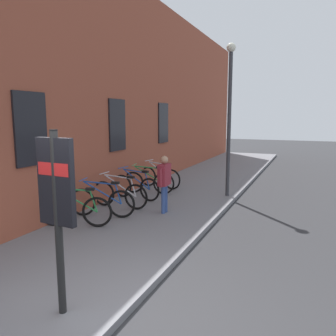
{
  "coord_description": "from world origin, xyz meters",
  "views": [
    {
      "loc": [
        -3.47,
        -2.13,
        2.68
      ],
      "look_at": [
        4.45,
        1.3,
        1.33
      ],
      "focal_mm": 35.6,
      "sensor_mm": 36.0,
      "label": 1
    }
  ],
  "objects": [
    {
      "name": "pedestrian_crossing_street",
      "position": [
        4.41,
        1.39,
        1.05
      ],
      "size": [
        0.59,
        0.23,
        1.53
      ],
      "color": "#334C8C",
      "rests_on": "sidewalk_pavement"
    },
    {
      "name": "bicycle_mid_rack",
      "position": [
        2.56,
        2.83,
        0.51
      ],
      "size": [
        0.7,
        1.69,
        0.97
      ],
      "color": "black",
      "rests_on": "sidewalk_pavement"
    },
    {
      "name": "station_facade",
      "position": [
        8.99,
        3.8,
        3.51
      ],
      "size": [
        22.0,
        0.65,
        7.02
      ],
      "color": "brown",
      "rests_on": "ground"
    },
    {
      "name": "street_lamp",
      "position": [
        6.99,
        0.3,
        2.97
      ],
      "size": [
        0.28,
        0.28,
        4.76
      ],
      "color": "#333338",
      "rests_on": "sidewalk_pavement"
    },
    {
      "name": "ground",
      "position": [
        6.0,
        -1.0,
        0.0
      ],
      "size": [
        60.0,
        60.0,
        0.0
      ],
      "primitive_type": "plane",
      "color": "#2D2D30"
    },
    {
      "name": "sidewalk_pavement",
      "position": [
        8.0,
        1.75,
        0.06
      ],
      "size": [
        24.0,
        3.5,
        0.12
      ],
      "primitive_type": "cube",
      "color": "slate",
      "rests_on": "ground"
    },
    {
      "name": "bicycle_by_door",
      "position": [
        4.37,
        2.75,
        0.51
      ],
      "size": [
        0.48,
        1.77,
        0.97
      ],
      "color": "black",
      "rests_on": "sidewalk_pavement"
    },
    {
      "name": "bicycle_far_end",
      "position": [
        6.24,
        2.78,
        0.51
      ],
      "size": [
        0.56,
        1.74,
        0.97
      ],
      "color": "black",
      "rests_on": "sidewalk_pavement"
    },
    {
      "name": "bicycle_end_of_row",
      "position": [
        7.21,
        2.81,
        0.51
      ],
      "size": [
        0.53,
        1.75,
        0.97
      ],
      "color": "black",
      "rests_on": "sidewalk_pavement"
    },
    {
      "name": "transit_info_sign",
      "position": [
        -0.31,
        0.76,
        1.72
      ],
      "size": [
        0.12,
        0.55,
        2.4
      ],
      "color": "black",
      "rests_on": "sidewalk_pavement"
    },
    {
      "name": "bicycle_leaning_wall",
      "position": [
        5.4,
        2.8,
        0.51
      ],
      "size": [
        0.48,
        1.76,
        0.97
      ],
      "color": "black",
      "rests_on": "sidewalk_pavement"
    },
    {
      "name": "bicycle_under_window",
      "position": [
        3.44,
        2.7,
        0.51
      ],
      "size": [
        0.58,
        1.74,
        0.97
      ],
      "color": "black",
      "rests_on": "sidewalk_pavement"
    }
  ]
}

